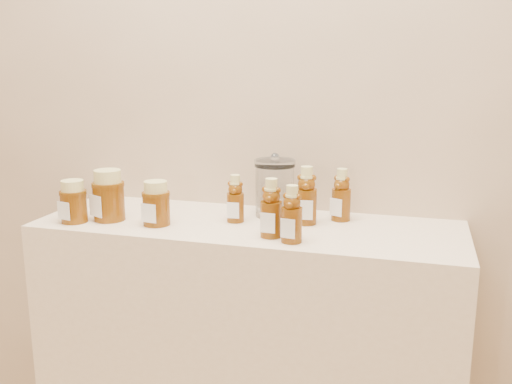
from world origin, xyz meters
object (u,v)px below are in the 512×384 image
(display_table, at_px, (248,367))
(bear_bottle_front_left, at_px, (271,204))
(bear_bottle_back_left, at_px, (235,195))
(glass_canister, at_px, (275,186))
(honey_jar_left, at_px, (109,195))

(display_table, height_order, bear_bottle_front_left, bear_bottle_front_left)
(display_table, distance_m, bear_bottle_front_left, 0.56)
(bear_bottle_back_left, xyz_separation_m, glass_canister, (0.09, 0.09, 0.01))
(bear_bottle_back_left, height_order, bear_bottle_front_left, bear_bottle_front_left)
(bear_bottle_back_left, xyz_separation_m, bear_bottle_front_left, (0.13, -0.11, 0.01))
(bear_bottle_back_left, bearing_deg, bear_bottle_front_left, -42.63)
(honey_jar_left, bearing_deg, bear_bottle_back_left, 37.47)
(display_table, relative_size, honey_jar_left, 8.16)
(bear_bottle_front_left, distance_m, honey_jar_left, 0.49)
(honey_jar_left, xyz_separation_m, glass_canister, (0.45, 0.17, 0.02))
(display_table, relative_size, bear_bottle_front_left, 6.84)
(bear_bottle_back_left, bearing_deg, glass_canister, 41.88)
(bear_bottle_back_left, bearing_deg, honey_jar_left, -169.51)
(bear_bottle_back_left, xyz_separation_m, honey_jar_left, (-0.36, -0.08, -0.00))
(honey_jar_left, height_order, glass_canister, glass_canister)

